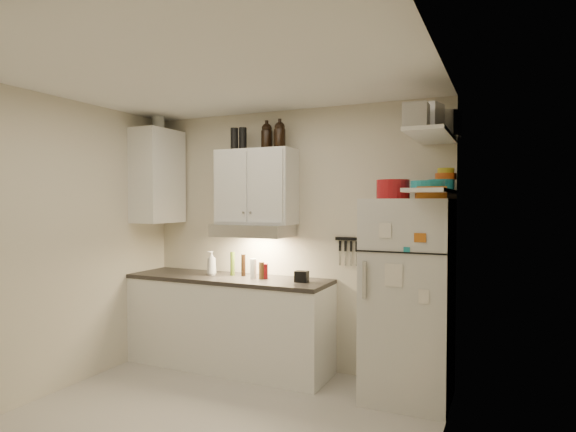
% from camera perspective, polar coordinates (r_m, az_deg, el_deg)
% --- Properties ---
extents(floor, '(3.20, 3.00, 0.02)m').
position_cam_1_polar(floor, '(3.94, -9.60, -23.67)').
color(floor, '#B4AFA6').
rests_on(floor, ground).
extents(ceiling, '(3.20, 3.00, 0.02)m').
position_cam_1_polar(ceiling, '(3.68, -9.81, 16.40)').
color(ceiling, white).
rests_on(ceiling, ground).
extents(back_wall, '(3.20, 0.02, 2.60)m').
position_cam_1_polar(back_wall, '(4.89, 0.31, -2.70)').
color(back_wall, beige).
rests_on(back_wall, ground).
extents(left_wall, '(0.02, 3.00, 2.60)m').
position_cam_1_polar(left_wall, '(4.67, -26.27, -3.08)').
color(left_wall, beige).
rests_on(left_wall, ground).
extents(right_wall, '(0.02, 3.00, 2.60)m').
position_cam_1_polar(right_wall, '(2.99, 16.85, -5.58)').
color(right_wall, beige).
rests_on(right_wall, ground).
extents(base_cabinet, '(2.10, 0.60, 0.88)m').
position_cam_1_polar(base_cabinet, '(5.02, -7.07, -12.56)').
color(base_cabinet, white).
rests_on(base_cabinet, floor).
extents(countertop, '(2.10, 0.62, 0.04)m').
position_cam_1_polar(countertop, '(4.93, -7.09, -7.37)').
color(countertop, '#2B2725').
rests_on(countertop, base_cabinet).
extents(upper_cabinet, '(0.80, 0.33, 0.75)m').
position_cam_1_polar(upper_cabinet, '(4.86, -3.78, 3.46)').
color(upper_cabinet, white).
rests_on(upper_cabinet, back_wall).
extents(side_cabinet, '(0.33, 0.55, 1.00)m').
position_cam_1_polar(side_cabinet, '(5.39, -15.19, 4.56)').
color(side_cabinet, white).
rests_on(side_cabinet, left_wall).
extents(range_hood, '(0.76, 0.46, 0.12)m').
position_cam_1_polar(range_hood, '(4.81, -4.13, -1.71)').
color(range_hood, silver).
rests_on(range_hood, back_wall).
extents(fridge, '(0.70, 0.68, 1.70)m').
position_cam_1_polar(fridge, '(4.25, 14.05, -9.55)').
color(fridge, silver).
rests_on(fridge, floor).
extents(shelf_hi, '(0.30, 0.95, 0.03)m').
position_cam_1_polar(shelf_hi, '(4.04, 16.67, 9.10)').
color(shelf_hi, white).
rests_on(shelf_hi, right_wall).
extents(shelf_lo, '(0.30, 0.95, 0.03)m').
position_cam_1_polar(shelf_lo, '(4.00, 16.61, 2.84)').
color(shelf_lo, white).
rests_on(shelf_lo, right_wall).
extents(knife_strip, '(0.42, 0.02, 0.03)m').
position_cam_1_polar(knife_strip, '(4.63, 8.12, -2.72)').
color(knife_strip, black).
rests_on(knife_strip, back_wall).
extents(dutch_oven, '(0.29, 0.29, 0.16)m').
position_cam_1_polar(dutch_oven, '(4.13, 12.32, 3.11)').
color(dutch_oven, maroon).
rests_on(dutch_oven, fridge).
extents(book_stack, '(0.28, 0.32, 0.09)m').
position_cam_1_polar(book_stack, '(3.96, 16.51, 2.66)').
color(book_stack, '#BB5F17').
rests_on(book_stack, fridge).
extents(spice_jar, '(0.05, 0.05, 0.09)m').
position_cam_1_polar(spice_jar, '(4.15, 13.89, 2.61)').
color(spice_jar, silver).
rests_on(spice_jar, fridge).
extents(stock_pot, '(0.33, 0.33, 0.21)m').
position_cam_1_polar(stock_pot, '(4.29, 17.95, 10.25)').
color(stock_pot, silver).
rests_on(stock_pot, shelf_hi).
extents(tin_a, '(0.26, 0.25, 0.22)m').
position_cam_1_polar(tin_a, '(4.00, 16.02, 11.02)').
color(tin_a, '#AAAAAD').
rests_on(tin_a, shelf_hi).
extents(tin_b, '(0.17, 0.17, 0.17)m').
position_cam_1_polar(tin_b, '(3.69, 14.96, 11.43)').
color(tin_b, '#AAAAAD').
rests_on(tin_b, shelf_hi).
extents(bowl_teal, '(0.22, 0.22, 0.09)m').
position_cam_1_polar(bowl_teal, '(4.29, 17.66, 3.54)').
color(bowl_teal, teal).
rests_on(bowl_teal, shelf_lo).
extents(bowl_orange, '(0.18, 0.18, 0.05)m').
position_cam_1_polar(bowl_orange, '(4.30, 18.19, 4.47)').
color(bowl_orange, '#CB4B13').
rests_on(bowl_orange, bowl_teal).
extents(bowl_yellow, '(0.14, 0.14, 0.04)m').
position_cam_1_polar(bowl_yellow, '(4.31, 18.20, 5.12)').
color(bowl_yellow, gold).
rests_on(bowl_yellow, bowl_orange).
extents(plates, '(0.28, 0.28, 0.07)m').
position_cam_1_polar(plates, '(3.99, 16.21, 3.54)').
color(plates, teal).
rests_on(plates, shelf_lo).
extents(growler_a, '(0.14, 0.14, 0.27)m').
position_cam_1_polar(growler_a, '(4.91, -2.54, 9.43)').
color(growler_a, black).
rests_on(growler_a, upper_cabinet).
extents(growler_b, '(0.14, 0.14, 0.27)m').
position_cam_1_polar(growler_b, '(4.80, -0.98, 9.60)').
color(growler_b, black).
rests_on(growler_b, upper_cabinet).
extents(thermos_a, '(0.09, 0.09, 0.23)m').
position_cam_1_polar(thermos_a, '(4.95, -5.38, 9.09)').
color(thermos_a, black).
rests_on(thermos_a, upper_cabinet).
extents(thermos_b, '(0.08, 0.08, 0.22)m').
position_cam_1_polar(thermos_b, '(4.94, -6.38, 9.07)').
color(thermos_b, black).
rests_on(thermos_b, upper_cabinet).
extents(side_jar, '(0.15, 0.15, 0.17)m').
position_cam_1_polar(side_jar, '(5.48, -15.11, 10.67)').
color(side_jar, silver).
rests_on(side_jar, side_cabinet).
extents(soap_bottle, '(0.14, 0.14, 0.28)m').
position_cam_1_polar(soap_bottle, '(5.03, -9.05, -5.37)').
color(soap_bottle, white).
rests_on(soap_bottle, countertop).
extents(pepper_mill, '(0.06, 0.06, 0.17)m').
position_cam_1_polar(pepper_mill, '(4.73, -3.17, -6.47)').
color(pepper_mill, brown).
rests_on(pepper_mill, countertop).
extents(oil_bottle, '(0.05, 0.05, 0.24)m').
position_cam_1_polar(oil_bottle, '(4.98, -6.59, -5.64)').
color(oil_bottle, '#435B16').
rests_on(oil_bottle, countertop).
extents(vinegar_bottle, '(0.06, 0.06, 0.22)m').
position_cam_1_polar(vinegar_bottle, '(4.92, -5.31, -5.83)').
color(vinegar_bottle, black).
rests_on(vinegar_bottle, countertop).
extents(clear_bottle, '(0.07, 0.07, 0.19)m').
position_cam_1_polar(clear_bottle, '(4.78, -4.13, -6.23)').
color(clear_bottle, silver).
rests_on(clear_bottle, countertop).
extents(red_jar, '(0.08, 0.08, 0.15)m').
position_cam_1_polar(red_jar, '(4.75, -2.83, -6.54)').
color(red_jar, maroon).
rests_on(red_jar, countertop).
extents(caddy, '(0.13, 0.09, 0.10)m').
position_cam_1_polar(caddy, '(4.55, 1.63, -7.19)').
color(caddy, black).
rests_on(caddy, countertop).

